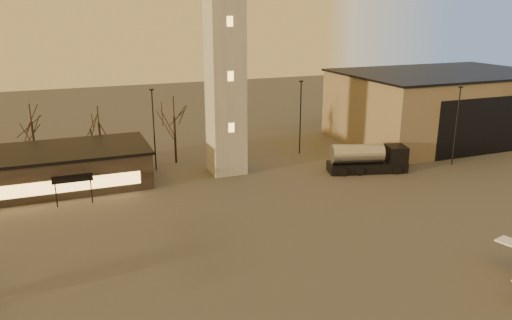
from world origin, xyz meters
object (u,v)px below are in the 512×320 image
at_px(control_tower, 225,36).
at_px(fuel_truck, 367,161).
at_px(terminal, 32,170).
at_px(hangar, 441,105).

distance_m(control_tower, fuel_truck, 22.84).
bearing_deg(terminal, control_tower, -5.15).
distance_m(control_tower, hangar, 37.90).
xyz_separation_m(terminal, fuel_truck, (38.05, -8.40, -0.75)).
xyz_separation_m(hangar, terminal, (-57.99, -2.00, -3.00)).
xyz_separation_m(hangar, fuel_truck, (-19.94, -10.40, -3.75)).
bearing_deg(terminal, fuel_truck, -12.45).
height_order(terminal, fuel_truck, terminal).
xyz_separation_m(control_tower, hangar, (36.00, 3.98, -11.17)).
bearing_deg(terminal, hangar, 1.97).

